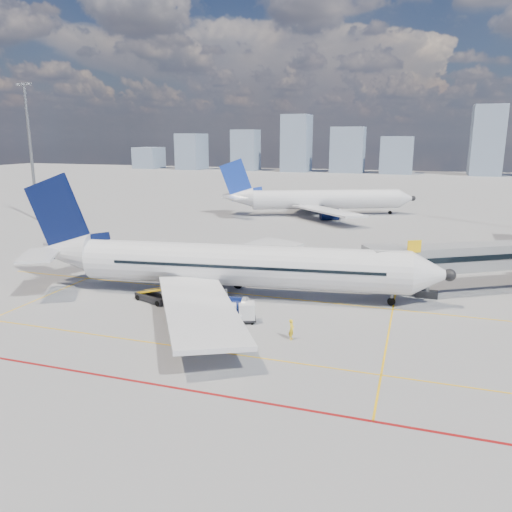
{
  "coord_description": "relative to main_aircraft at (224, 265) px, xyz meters",
  "views": [
    {
      "loc": [
        15.56,
        -38.37,
        15.92
      ],
      "look_at": [
        0.18,
        8.67,
        4.0
      ],
      "focal_mm": 35.0,
      "sensor_mm": 36.0,
      "label": 1
    }
  ],
  "objects": [
    {
      "name": "distant_skyline",
      "position": [
        20.82,
        183.02,
        7.71
      ],
      "size": [
        249.07,
        15.41,
        29.95
      ],
      "color": "gray",
      "rests_on": "ground"
    },
    {
      "name": "ramp_worker",
      "position": [
        9.26,
        -8.89,
        -2.37
      ],
      "size": [
        0.42,
        0.63,
        1.7
      ],
      "primitive_type": "imported",
      "rotation": [
        0.0,
        0.0,
        1.55
      ],
      "color": "yellow",
      "rests_on": "ground"
    },
    {
      "name": "floodlight_mast_nw",
      "position": [
        -52.37,
        33.02,
        10.37
      ],
      "size": [
        3.2,
        0.61,
        25.45
      ],
      "color": "slate",
      "rests_on": "ground"
    },
    {
      "name": "apron_markings",
      "position": [
        2.05,
        -10.89,
        -3.21
      ],
      "size": [
        90.0,
        35.12,
        0.01
      ],
      "color": "#E7AD0C",
      "rests_on": "ground"
    },
    {
      "name": "second_aircraft",
      "position": [
        -1.52,
        55.68,
        0.01
      ],
      "size": [
        38.77,
        32.78,
        11.88
      ],
      "rotation": [
        0.0,
        0.0,
        0.4
      ],
      "color": "silver",
      "rests_on": "ground"
    },
    {
      "name": "jet_bridge",
      "position": [
        26.14,
        9.93,
        0.53
      ],
      "size": [
        23.55,
        15.78,
        6.3
      ],
      "color": "gray",
      "rests_on": "ground"
    },
    {
      "name": "cargo_dolly",
      "position": [
        3.85,
        -6.71,
        -2.24
      ],
      "size": [
        3.53,
        2.52,
        1.77
      ],
      "rotation": [
        0.0,
        0.0,
        0.38
      ],
      "color": "black",
      "rests_on": "ground"
    },
    {
      "name": "ground",
      "position": [
        2.63,
        -6.98,
        -3.22
      ],
      "size": [
        420.0,
        420.0,
        0.0
      ],
      "primitive_type": "plane",
      "color": "gray",
      "rests_on": "ground"
    },
    {
      "name": "baggage_tug",
      "position": [
        3.48,
        -6.47,
        -2.5
      ],
      "size": [
        2.46,
        2.04,
        1.5
      ],
      "rotation": [
        0.0,
        0.0,
        -0.42
      ],
      "color": "silver",
      "rests_on": "ground"
    },
    {
      "name": "belt_loader",
      "position": [
        -5.93,
        -4.04,
        -2.63
      ],
      "size": [
        5.56,
        3.03,
        2.26
      ],
      "rotation": [
        0.0,
        0.0,
        -0.35
      ],
      "color": "black",
      "rests_on": "ground"
    },
    {
      "name": "main_aircraft",
      "position": [
        0.0,
        0.0,
        0.0
      ],
      "size": [
        43.58,
        37.85,
        12.77
      ],
      "rotation": [
        0.0,
        0.0,
        0.13
      ],
      "color": "silver",
      "rests_on": "ground"
    }
  ]
}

